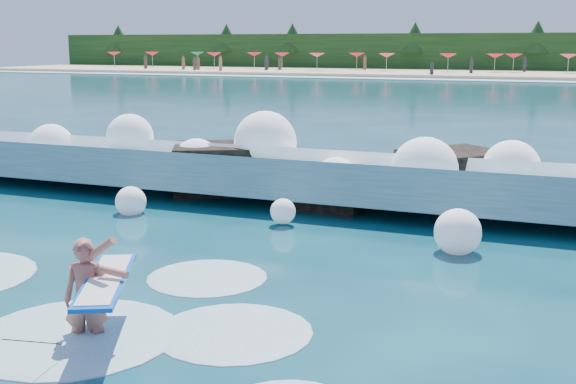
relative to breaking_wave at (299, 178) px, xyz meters
name	(u,v)px	position (x,y,z in m)	size (l,w,h in m)	color
ground	(154,282)	(0.03, -6.49, -0.55)	(200.00, 200.00, 0.00)	#072F3F
beach	(524,75)	(0.03, 71.51, -0.35)	(140.00, 20.00, 0.40)	tan
wet_band	(516,81)	(0.03, 60.51, -0.51)	(140.00, 5.00, 0.08)	silver
treeline	(531,53)	(0.03, 81.51, 1.95)	(140.00, 4.00, 5.00)	black
breaking_wave	(299,178)	(0.00, 0.00, 0.00)	(18.41, 2.85, 1.59)	teal
rock_cluster	(322,179)	(0.43, 0.48, -0.07)	(8.67, 3.44, 1.52)	black
surfer_with_board	(91,295)	(0.50, -8.69, 0.03)	(1.41, 2.79, 1.58)	#A55C4D
wave_spray	(314,161)	(0.39, -0.02, 0.45)	(15.40, 4.86, 2.16)	white
surf_foam	(51,312)	(-0.62, -8.16, -0.55)	(9.07, 5.94, 0.14)	silver
beach_umbrellas	(524,56)	(-0.21, 73.11, 1.70)	(113.70, 6.39, 0.50)	red
beachgoers	(553,67)	(3.07, 70.32, 0.59)	(105.99, 9.48, 1.62)	#3F332D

